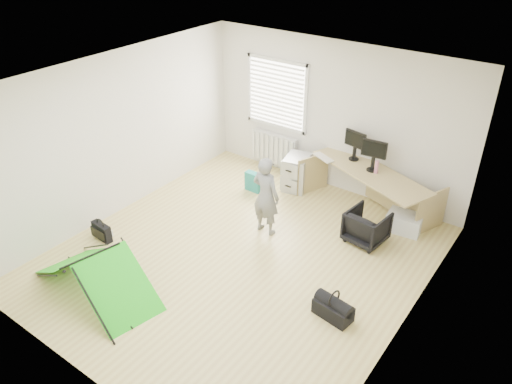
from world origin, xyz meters
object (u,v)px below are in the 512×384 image
Objects in this scene: office_chair at (367,227)px; monitor_left at (355,149)px; filing_cabinet at (297,172)px; person at (266,196)px; storage_crate at (404,222)px; laptop_bag at (102,232)px; thermos at (377,167)px; kite at (94,273)px; desk at (368,191)px; monitor_right at (373,160)px; duffel_bag at (333,310)px.

monitor_left is at bearing -45.88° from office_chair.
filing_cabinet is 0.49× the size of person.
laptop_bag is at bearing -141.17° from storage_crate.
thermos is 0.17× the size of person.
kite is (-2.48, -3.24, 0.03)m from office_chair.
office_chair is 0.45× the size of person.
desk reaches higher than filing_cabinet.
desk is at bearing -99.37° from monitor_right.
filing_cabinet reaches higher than office_chair.
monitor_right is 1.20m from office_chair.
monitor_left reaches higher than kite.
filing_cabinet is 1.52× the size of monitor_right.
desk reaches higher than office_chair.
desk is 5.21× the size of monitor_right.
filing_cabinet is 1.70× the size of laptop_bag.
desk is 0.95m from office_chair.
monitor_left reaches higher than laptop_bag.
monitor_right is at bearing -9.24° from filing_cabinet.
monitor_right is (0.00, 0.04, 0.58)m from desk.
desk reaches higher than storage_crate.
storage_crate is (2.16, -0.16, -0.17)m from filing_cabinet.
person is (-1.14, -1.55, -0.20)m from thermos.
desk is 4.44m from laptop_bag.
monitor_right is 2.91m from duffel_bag.
storage_crate is (0.77, -0.22, -0.22)m from desk.
storage_crate is (1.20, -0.46, -0.80)m from monitor_left.
desk is at bearing 52.09° from laptop_bag.
kite is (-2.10, -4.14, -0.65)m from monitor_right.
office_chair is at bearing 110.77° from duffel_bag.
monitor_left is 0.47m from monitor_right.
thermos reaches higher than duffel_bag.
kite is 3.57× the size of storage_crate.
kite is at bearing -99.58° from monitor_left.
office_chair is at bearing -72.40° from monitor_right.
monitor_left is at bearing 155.28° from thermos.
laptop_bag is (-3.01, -3.30, -0.81)m from monitor_right.
duffel_bag is at bearing 109.42° from office_chair.
thermos is 4.55m from laptop_bag.
laptop_bag is (-3.77, -3.04, -0.01)m from storage_crate.
laptop_bag is (-3.00, -3.26, -0.23)m from desk.
kite is at bearing -122.59° from monitor_right.
thermos is at bearing -63.57° from office_chair.
filing_cabinet is 1.27× the size of duffel_bag.
person is at bearing -101.82° from desk.
monitor_right reaches higher than filing_cabinet.
office_chair is (0.30, -0.85, -0.60)m from thermos.
monitor_right reaches higher than kite.
monitor_left is 1.52m from office_chair.
kite is at bearing -118.16° from thermos.
office_chair is 1.09× the size of storage_crate.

